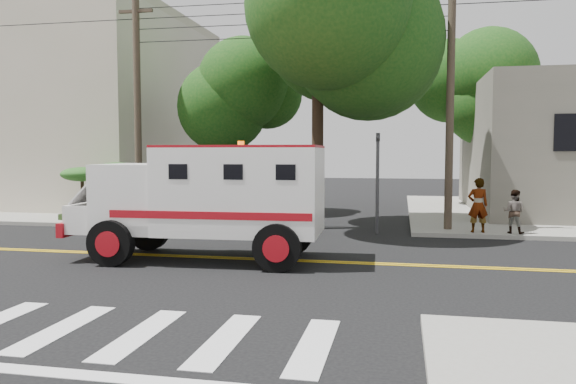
# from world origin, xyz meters

# --- Properties ---
(ground) EXTENTS (100.00, 100.00, 0.00)m
(ground) POSITION_xyz_m (0.00, 0.00, 0.00)
(ground) COLOR black
(ground) RESTS_ON ground
(sidewalk_nw) EXTENTS (17.00, 17.00, 0.15)m
(sidewalk_nw) POSITION_xyz_m (-13.50, 13.50, 0.07)
(sidewalk_nw) COLOR gray
(sidewalk_nw) RESTS_ON ground
(building_left) EXTENTS (16.00, 14.00, 10.00)m
(building_left) POSITION_xyz_m (-15.50, 15.00, 5.15)
(building_left) COLOR #B8B197
(building_left) RESTS_ON sidewalk_nw
(utility_pole_left) EXTENTS (0.28, 0.28, 9.00)m
(utility_pole_left) POSITION_xyz_m (-5.60, 6.00, 4.50)
(utility_pole_left) COLOR #382D23
(utility_pole_left) RESTS_ON ground
(utility_pole_right) EXTENTS (0.28, 0.28, 9.00)m
(utility_pole_right) POSITION_xyz_m (6.30, 6.20, 4.50)
(utility_pole_right) COLOR #382D23
(utility_pole_right) RESTS_ON ground
(tree_main) EXTENTS (6.08, 5.70, 9.85)m
(tree_main) POSITION_xyz_m (1.94, 6.21, 7.20)
(tree_main) COLOR black
(tree_main) RESTS_ON ground
(tree_left) EXTENTS (4.48, 4.20, 7.70)m
(tree_left) POSITION_xyz_m (-2.68, 11.79, 5.73)
(tree_left) COLOR black
(tree_left) RESTS_ON ground
(tree_right) EXTENTS (4.80, 4.50, 8.20)m
(tree_right) POSITION_xyz_m (8.84, 15.77, 6.09)
(tree_right) COLOR black
(tree_right) RESTS_ON ground
(traffic_signal) EXTENTS (0.15, 0.18, 3.60)m
(traffic_signal) POSITION_xyz_m (3.80, 5.60, 2.23)
(traffic_signal) COLOR #3F3F42
(traffic_signal) RESTS_ON ground
(accessibility_sign) EXTENTS (0.45, 0.10, 2.02)m
(accessibility_sign) POSITION_xyz_m (-6.20, 6.17, 1.37)
(accessibility_sign) COLOR #3F3F42
(accessibility_sign) RESTS_ON ground
(palm_planter) EXTENTS (3.52, 2.63, 2.36)m
(palm_planter) POSITION_xyz_m (-7.44, 6.62, 1.65)
(palm_planter) COLOR #1E3314
(palm_planter) RESTS_ON sidewalk_nw
(armored_truck) EXTENTS (6.88, 2.99, 3.09)m
(armored_truck) POSITION_xyz_m (-0.41, -0.34, 1.76)
(armored_truck) COLOR silver
(armored_truck) RESTS_ON ground
(pedestrian_a) EXTENTS (0.73, 0.53, 1.89)m
(pedestrian_a) POSITION_xyz_m (7.23, 5.50, 1.09)
(pedestrian_a) COLOR gray
(pedestrian_a) RESTS_ON sidewalk_ne
(pedestrian_b) EXTENTS (0.89, 0.81, 1.49)m
(pedestrian_b) POSITION_xyz_m (8.41, 5.50, 0.90)
(pedestrian_b) COLOR gray
(pedestrian_b) RESTS_ON sidewalk_ne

